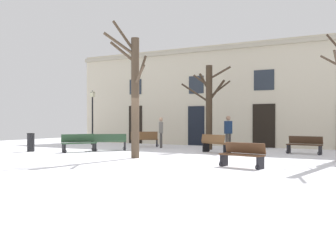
{
  "coord_description": "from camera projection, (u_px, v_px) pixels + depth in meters",
  "views": [
    {
      "loc": [
        8.79,
        -13.66,
        1.56
      ],
      "look_at": [
        0.0,
        1.91,
        1.33
      ],
      "focal_mm": 43.16,
      "sensor_mm": 36.0,
      "label": 1
    }
  ],
  "objects": [
    {
      "name": "streetlamp",
      "position": [
        92.0,
        111.0,
        26.4
      ],
      "size": [
        0.3,
        0.3,
        3.54
      ],
      "color": "black",
      "rests_on": "ground"
    },
    {
      "name": "bench_by_litter_bin",
      "position": [
        109.0,
        142.0,
        21.09
      ],
      "size": [
        1.64,
        1.54,
        0.88
      ],
      "rotation": [
        0.0,
        0.0,
        3.87
      ],
      "color": "#2D4C33",
      "rests_on": "ground"
    },
    {
      "name": "tree_near_facade",
      "position": [
        134.0,
        92.0,
        16.81
      ],
      "size": [
        1.87,
        2.14,
        5.74
      ],
      "color": "#4C3D2D",
      "rests_on": "ground"
    },
    {
      "name": "bench_back_to_back_right",
      "position": [
        144.0,
        139.0,
        24.13
      ],
      "size": [
        1.67,
        1.15,
        0.92
      ],
      "rotation": [
        0.0,
        0.0,
        3.59
      ],
      "color": "brown",
      "rests_on": "ground"
    },
    {
      "name": "person_near_bench",
      "position": [
        228.0,
        131.0,
        21.48
      ],
      "size": [
        0.41,
        0.43,
        1.82
      ],
      "rotation": [
        0.0,
        0.0,
        0.88
      ],
      "color": "#403D3A",
      "rests_on": "ground"
    },
    {
      "name": "building_facade",
      "position": [
        231.0,
        94.0,
        24.66
      ],
      "size": [
        22.52,
        0.6,
        6.26
      ],
      "color": "beige",
      "rests_on": "ground"
    },
    {
      "name": "bench_near_lamp",
      "position": [
        215.0,
        143.0,
        19.47
      ],
      "size": [
        1.76,
        1.28,
        0.9
      ],
      "rotation": [
        0.0,
        0.0,
        2.62
      ],
      "color": "brown",
      "rests_on": "ground"
    },
    {
      "name": "bench_far_corner",
      "position": [
        79.0,
        143.0,
        20.12
      ],
      "size": [
        1.24,
        1.74,
        0.9
      ],
      "rotation": [
        0.0,
        0.0,
        1.08
      ],
      "color": "#2D4C33",
      "rests_on": "ground"
    },
    {
      "name": "litter_bin",
      "position": [
        31.0,
        142.0,
        20.43
      ],
      "size": [
        0.39,
        0.39,
        0.93
      ],
      "color": "black",
      "rests_on": "ground"
    },
    {
      "name": "tree_left_of_center",
      "position": [
        209.0,
        104.0,
        21.81
      ],
      "size": [
        2.82,
        1.29,
        4.55
      ],
      "color": "#382B1E",
      "rests_on": "ground"
    },
    {
      "name": "person_by_shop_door",
      "position": [
        161.0,
        131.0,
        23.22
      ],
      "size": [
        0.39,
        0.44,
        1.76
      ],
      "rotation": [
        0.0,
        0.0,
        2.16
      ],
      "color": "#403D3A",
      "rests_on": "ground"
    },
    {
      "name": "bench_facing_shops",
      "position": [
        242.0,
        155.0,
        13.44
      ],
      "size": [
        1.62,
        0.84,
        0.83
      ],
      "rotation": [
        0.0,
        0.0,
        6.05
      ],
      "color": "#51331E",
      "rests_on": "ground"
    },
    {
      "name": "ground_plane",
      "position": [
        145.0,
        159.0,
        16.23
      ],
      "size": [
        36.03,
        36.03,
        0.0
      ],
      "primitive_type": "plane",
      "color": "white"
    },
    {
      "name": "bench_back_to_back_left",
      "position": [
        305.0,
        145.0,
        18.86
      ],
      "size": [
        1.67,
        0.68,
        0.84
      ],
      "rotation": [
        0.0,
        0.0,
        6.13
      ],
      "color": "#3D2819",
      "rests_on": "ground"
    }
  ]
}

